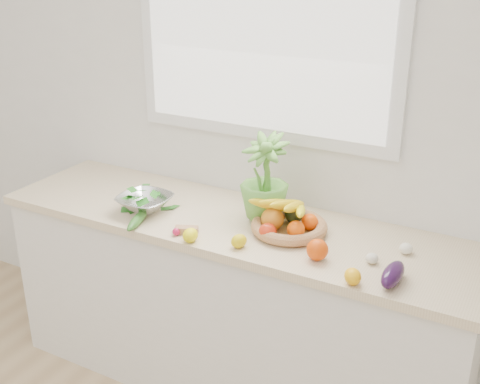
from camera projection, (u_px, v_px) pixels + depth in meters
The scene contains 20 objects.
back_wall at pixel (264, 107), 2.77m from camera, with size 4.50×0.02×2.70m, color white.
counter_cabinet at pixel (233, 308), 2.88m from camera, with size 2.20×0.58×0.86m, color silver.
countertop at pixel (232, 223), 2.71m from camera, with size 2.24×0.62×0.04m, color beige.
window_frame at pixel (264, 18), 2.61m from camera, with size 1.30×0.03×1.10m, color white.
window_pane at pixel (261, 18), 2.59m from camera, with size 1.18×0.01×0.98m, color white.
orange_loose at pixel (317, 250), 2.34m from camera, with size 0.09×0.09×0.09m, color #D74306.
lemon_a at pixel (190, 235), 2.49m from camera, with size 0.06×0.07×0.06m, color #FCF00D.
lemon_b at pixel (239, 241), 2.44m from camera, with size 0.06×0.07×0.06m, color #D8BB0B.
lemon_c at pixel (353, 276), 2.18m from camera, with size 0.06×0.08×0.06m, color #F5AB0D.
apple at pixel (268, 232), 2.50m from camera, with size 0.08×0.08×0.08m, color red.
ginger at pixel (186, 230), 2.57m from camera, with size 0.10×0.04×0.03m, color tan.
garlic_a at pixel (372, 258), 2.32m from camera, with size 0.05×0.05×0.04m, color silver.
garlic_b at pixel (406, 249), 2.40m from camera, with size 0.05×0.05×0.05m, color white.
garlic_c at pixel (320, 256), 2.35m from camera, with size 0.05×0.05×0.04m, color white.
eggplant at pixel (393, 274), 2.18m from camera, with size 0.07×0.18×0.07m, color #260D31.
cucumber at pixel (138, 219), 2.65m from camera, with size 0.04×0.23×0.04m, color #2A5F1C.
radish at pixel (176, 232), 2.55m from camera, with size 0.03×0.03×0.03m, color #C7184A.
potted_herb at pixel (265, 177), 2.61m from camera, with size 0.21×0.21×0.38m, color #5A9B38.
fruit_basket at pixel (288, 222), 2.56m from camera, with size 0.41×0.41×0.18m.
colander_with_spinach at pixel (145, 199), 2.76m from camera, with size 0.25×0.25×0.12m.
Camera 1 is at (1.21, -0.18, 2.05)m, focal length 45.00 mm.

